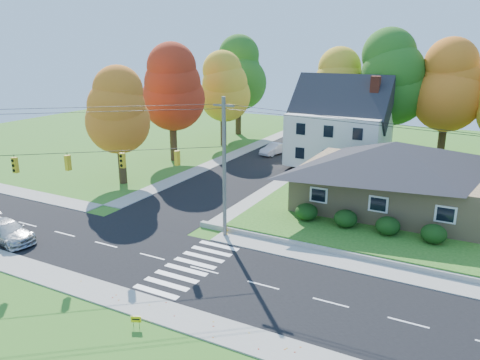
% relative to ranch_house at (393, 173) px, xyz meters
% --- Properties ---
extents(ground, '(120.00, 120.00, 0.00)m').
position_rel_ranch_house_xyz_m(ground, '(-8.00, -16.00, -3.27)').
color(ground, '#3D7923').
extents(road_main, '(90.00, 8.00, 0.02)m').
position_rel_ranch_house_xyz_m(road_main, '(-8.00, -16.00, -3.26)').
color(road_main, black).
rests_on(road_main, ground).
extents(road_cross, '(8.00, 44.00, 0.02)m').
position_rel_ranch_house_xyz_m(road_cross, '(-16.00, 10.00, -3.25)').
color(road_cross, black).
rests_on(road_cross, ground).
extents(sidewalk_north, '(90.00, 2.00, 0.08)m').
position_rel_ranch_house_xyz_m(sidewalk_north, '(-8.00, -11.00, -3.23)').
color(sidewalk_north, '#9C9A90').
rests_on(sidewalk_north, ground).
extents(sidewalk_south, '(90.00, 2.00, 0.08)m').
position_rel_ranch_house_xyz_m(sidewalk_south, '(-8.00, -21.00, -3.23)').
color(sidewalk_south, '#9C9A90').
rests_on(sidewalk_south, ground).
extents(lawn, '(30.00, 30.00, 0.50)m').
position_rel_ranch_house_xyz_m(lawn, '(5.00, 5.00, -3.02)').
color(lawn, '#3D7923').
rests_on(lawn, ground).
extents(ranch_house, '(14.60, 10.60, 5.40)m').
position_rel_ranch_house_xyz_m(ranch_house, '(0.00, 0.00, 0.00)').
color(ranch_house, tan).
rests_on(ranch_house, lawn).
extents(colonial_house, '(10.40, 8.40, 9.60)m').
position_rel_ranch_house_xyz_m(colonial_house, '(-7.96, 12.00, 1.32)').
color(colonial_house, silver).
rests_on(colonial_house, lawn).
extents(hedge_row, '(10.70, 1.70, 1.27)m').
position_rel_ranch_house_xyz_m(hedge_row, '(-0.50, -6.20, -2.13)').
color(hedge_row, '#163A10').
rests_on(hedge_row, lawn).
extents(traffic_infrastructure, '(38.10, 10.66, 10.00)m').
position_rel_ranch_house_xyz_m(traffic_infrastructure, '(-8.15, -14.65, 1.88)').
color(traffic_infrastructure, '#666059').
rests_on(traffic_infrastructure, ground).
extents(tree_lot_0, '(6.72, 6.72, 12.51)m').
position_rel_ranch_house_xyz_m(tree_lot_0, '(-10.00, 18.00, 5.04)').
color(tree_lot_0, '#3F2A19').
rests_on(tree_lot_0, lawn).
extents(tree_lot_1, '(7.84, 7.84, 14.60)m').
position_rel_ranch_house_xyz_m(tree_lot_1, '(-4.00, 17.00, 6.35)').
color(tree_lot_1, '#3F2A19').
rests_on(tree_lot_1, lawn).
extents(tree_lot_2, '(7.28, 7.28, 13.56)m').
position_rel_ranch_house_xyz_m(tree_lot_2, '(2.00, 18.00, 5.70)').
color(tree_lot_2, '#3F2A19').
rests_on(tree_lot_2, lawn).
extents(tree_west_0, '(6.16, 6.16, 11.47)m').
position_rel_ranch_house_xyz_m(tree_west_0, '(-25.00, -4.00, 3.89)').
color(tree_west_0, '#3F2A19').
rests_on(tree_west_0, ground).
extents(tree_west_1, '(7.28, 7.28, 13.56)m').
position_rel_ranch_house_xyz_m(tree_west_1, '(-26.00, 6.00, 5.20)').
color(tree_west_1, '#3F2A19').
rests_on(tree_west_1, ground).
extents(tree_west_2, '(6.72, 6.72, 12.51)m').
position_rel_ranch_house_xyz_m(tree_west_2, '(-25.00, 16.00, 4.54)').
color(tree_west_2, '#3F2A19').
rests_on(tree_west_2, ground).
extents(tree_west_3, '(7.84, 7.84, 14.60)m').
position_rel_ranch_house_xyz_m(tree_west_3, '(-27.00, 24.00, 5.85)').
color(tree_west_3, '#3F2A19').
rests_on(tree_west_3, ground).
extents(silver_sedan, '(5.23, 2.81, 1.44)m').
position_rel_ranch_house_xyz_m(silver_sedan, '(-22.51, -18.73, -2.53)').
color(silver_sedan, '#BDBDBD').
rests_on(silver_sedan, road_main).
extents(white_car, '(2.45, 4.42, 1.38)m').
position_rel_ranch_house_xyz_m(white_car, '(-16.70, 14.18, -2.56)').
color(white_car, '#B6B8CA').
rests_on(white_car, road_cross).
extents(fire_hydrant, '(0.42, 0.33, 0.74)m').
position_rel_ranch_house_xyz_m(fire_hydrant, '(-9.51, -10.67, -2.91)').
color(fire_hydrant, yellow).
rests_on(fire_hydrant, ground).
extents(yard_sign, '(0.48, 0.23, 0.64)m').
position_rel_ranch_house_xyz_m(yard_sign, '(-7.73, -22.66, -2.81)').
color(yard_sign, black).
rests_on(yard_sign, ground).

